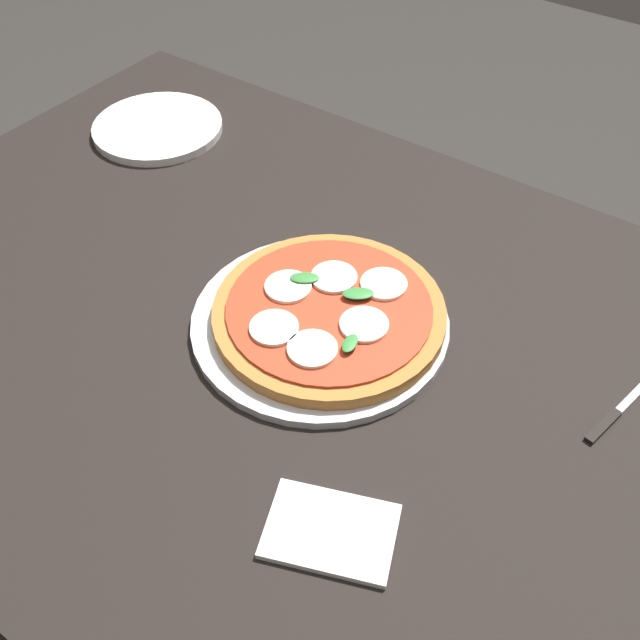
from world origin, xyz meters
The scene contains 7 objects.
ground_plane centered at (0.00, 0.00, 0.00)m, with size 6.00×6.00×0.00m, color #2D2B28.
dining_table centered at (0.00, 0.00, 0.66)m, with size 1.21×0.93×0.78m.
serving_tray centered at (0.10, 0.03, 0.78)m, with size 0.33×0.33×0.01m, color silver.
pizza centered at (0.11, 0.03, 0.80)m, with size 0.30×0.30×0.03m.
plate_white centered at (-0.40, 0.24, 0.79)m, with size 0.22×0.22×0.01m, color white.
napkin centered at (0.28, -0.21, 0.78)m, with size 0.13×0.09×0.01m, color white.
knife centered at (0.46, 0.11, 0.78)m, with size 0.04×0.17×0.01m.
Camera 1 is at (0.49, -0.52, 1.47)m, focal length 42.13 mm.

